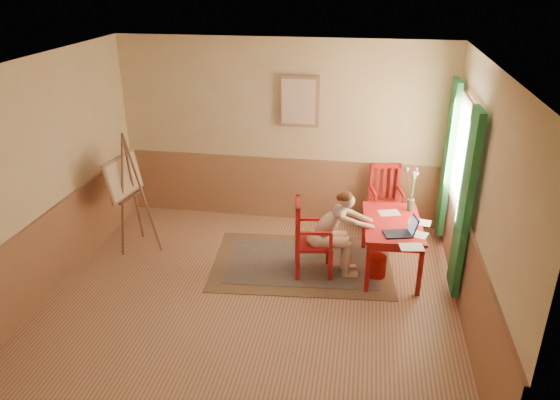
% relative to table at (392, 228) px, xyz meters
% --- Properties ---
extents(room, '(5.04, 4.54, 2.84)m').
position_rel_table_xyz_m(room, '(-1.66, -0.85, 0.77)').
color(room, tan).
rests_on(room, ground).
extents(wainscot, '(5.00, 4.50, 1.00)m').
position_rel_table_xyz_m(wainscot, '(-1.66, -0.05, -0.13)').
color(wainscot, '#A47453').
rests_on(wainscot, room).
extents(window, '(0.12, 2.01, 2.20)m').
position_rel_table_xyz_m(window, '(0.76, 0.25, 0.71)').
color(window, white).
rests_on(window, room).
extents(wall_portrait, '(0.60, 0.05, 0.76)m').
position_rel_table_xyz_m(wall_portrait, '(-1.41, 1.35, 1.27)').
color(wall_portrait, '#967054').
rests_on(wall_portrait, room).
extents(rug, '(2.53, 1.79, 0.02)m').
position_rel_table_xyz_m(rug, '(-1.15, -0.03, -0.62)').
color(rug, '#8C7251').
rests_on(rug, room).
extents(table, '(0.78, 1.24, 0.72)m').
position_rel_table_xyz_m(table, '(0.00, 0.00, 0.00)').
color(table, red).
rests_on(table, room).
extents(chair_left, '(0.53, 0.52, 1.02)m').
position_rel_table_xyz_m(chair_left, '(-1.03, -0.24, -0.12)').
color(chair_left, red).
rests_on(chair_left, room).
extents(chair_back, '(0.54, 0.56, 1.04)m').
position_rel_table_xyz_m(chair_back, '(-0.05, 1.11, -0.11)').
color(chair_back, red).
rests_on(chair_back, room).
extents(figure, '(0.89, 0.44, 1.17)m').
position_rel_table_xyz_m(figure, '(-0.74, -0.21, 0.01)').
color(figure, beige).
rests_on(figure, room).
extents(laptop, '(0.43, 0.32, 0.23)m').
position_rel_table_xyz_m(laptop, '(0.10, -0.34, 0.14)').
color(laptop, '#1E2338').
rests_on(laptop, table).
extents(papers, '(0.69, 1.15, 0.00)m').
position_rel_table_xyz_m(papers, '(0.19, -0.17, 0.09)').
color(papers, white).
rests_on(papers, table).
extents(vase, '(0.21, 0.30, 0.59)m').
position_rel_table_xyz_m(vase, '(0.23, 0.40, 0.36)').
color(vase, '#3F724C').
rests_on(vase, table).
extents(wastebasket, '(0.34, 0.34, 0.29)m').
position_rel_table_xyz_m(wastebasket, '(-0.17, -0.17, -0.49)').
color(wastebasket, '#B6130F').
rests_on(wastebasket, room).
extents(easel, '(0.61, 0.76, 1.70)m').
position_rel_table_xyz_m(easel, '(-3.62, 0.08, 0.38)').
color(easel, brown).
rests_on(easel, room).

